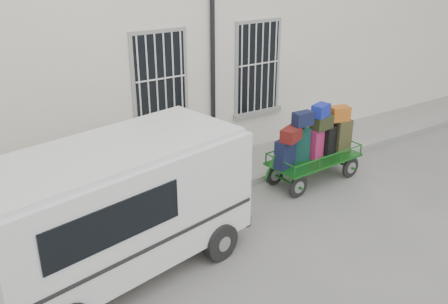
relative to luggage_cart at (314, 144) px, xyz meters
The scene contains 5 objects.
ground 2.62m from the luggage_cart, 160.98° to the right, with size 80.00×80.00×0.00m, color slate.
building 5.63m from the luggage_cart, 116.22° to the left, with size 24.00×5.15×6.00m.
sidewalk 2.84m from the luggage_cart, 148.80° to the left, with size 24.00×1.70×0.15m, color gray.
luggage_cart is the anchor object (origin of this frame).
van 5.14m from the luggage_cart, behind, with size 4.77×2.73×2.26m.
Camera 1 is at (-5.13, -6.84, 5.15)m, focal length 40.00 mm.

